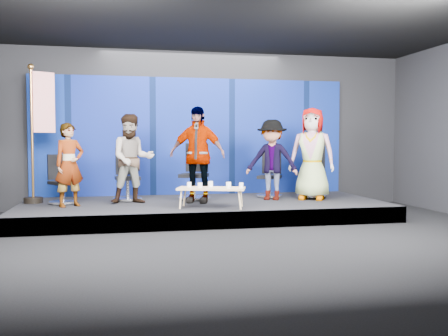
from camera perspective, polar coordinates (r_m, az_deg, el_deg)
The scene contains 21 objects.
ground at distance 7.48m, azimuth 0.81°, elevation -8.37°, with size 10.00×10.00×0.00m, color black.
room_walls at distance 7.40m, azimuth 0.82°, elevation 10.40°, with size 10.02×8.02×3.51m.
riser at distance 9.88m, azimuth -2.35°, elevation -4.71°, with size 7.00×3.00×0.30m, color black.
backdrop at distance 11.23m, azimuth -3.58°, elevation 3.63°, with size 7.00×0.08×2.60m, color navy.
chair_a at distance 9.96m, azimuth -18.07°, elevation -2.14°, with size 0.73×0.73×0.94m.
panelist_a at distance 9.46m, azimuth -17.25°, elevation 0.35°, with size 0.55×0.36×1.52m, color black.
chair_b at distance 10.18m, azimuth -10.98°, elevation -1.73°, with size 0.64×0.64×1.05m.
panelist_b at distance 9.66m, azimuth -10.44°, elevation 1.04°, with size 0.83×0.65×1.71m, color black.
chair_c at distance 10.19m, azimuth -3.39°, elevation -1.50°, with size 0.85×0.85×1.15m.
panelist_c at distance 9.66m, azimuth -3.10°, elevation 1.54°, with size 1.09×0.45×1.86m, color black.
chair_d at distance 10.67m, azimuth 5.27°, elevation -1.56°, with size 0.77×0.77×1.00m.
panelist_d at distance 10.14m, azimuth 5.49°, elevation 0.94°, with size 1.05×0.60×1.63m, color black.
chair_e at distance 10.84m, azimuth 10.06°, elevation -1.26°, with size 0.89×0.89×1.16m.
panelist_e at distance 10.31m, azimuth 10.03°, elevation 1.62°, with size 0.92×0.60×1.87m, color black.
coffee_table at distance 8.89m, azimuth -1.45°, elevation -2.43°, with size 1.28×0.83×0.36m.
mug_a at distance 8.98m, azimuth -4.01°, elevation -1.90°, with size 0.08×0.08×0.09m, color silver.
mug_b at distance 8.81m, azimuth -2.77°, elevation -1.98°, with size 0.08×0.08×0.09m, color silver.
mug_c at distance 8.99m, azimuth -1.55°, elevation -1.84°, with size 0.09×0.09×0.10m, color silver.
mug_d at distance 8.78m, azimuth 0.52°, elevation -1.95°, with size 0.09×0.09×0.11m, color silver.
mug_e at distance 8.84m, azimuth 1.99°, elevation -1.97°, with size 0.08×0.08×0.09m, color silver.
flag_stand at distance 10.27m, azimuth -20.36°, elevation 4.12°, with size 0.59×0.39×2.66m.
Camera 1 is at (-1.59, -7.16, 1.48)m, focal length 40.00 mm.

